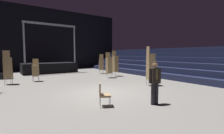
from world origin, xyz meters
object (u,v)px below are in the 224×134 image
(chair_stack_mid_centre, at_px, (115,63))
(stage_riser, at_px, (50,67))
(chair_stack_front_left, at_px, (109,65))
(equipment_road_case, at_px, (6,76))
(chair_stack_mid_right, at_px, (151,66))
(chair_stack_rear_centre, at_px, (36,70))
(loose_chair_near_man, at_px, (103,93))
(chair_stack_mid_left, at_px, (101,64))
(man_with_tie, at_px, (155,80))
(chair_stack_rear_left, at_px, (8,68))

(chair_stack_mid_centre, bearing_deg, stage_riser, -54.49)
(chair_stack_front_left, distance_m, equipment_road_case, 8.62)
(chair_stack_mid_right, height_order, chair_stack_rear_centre, chair_stack_mid_right)
(chair_stack_front_left, height_order, chair_stack_mid_right, chair_stack_mid_right)
(equipment_road_case, xyz_separation_m, loose_chair_near_man, (2.93, -10.60, 0.30))
(stage_riser, xyz_separation_m, chair_stack_mid_left, (4.22, -4.09, 0.39))
(equipment_road_case, distance_m, loose_chair_near_man, 11.00)
(chair_stack_rear_centre, xyz_separation_m, loose_chair_near_man, (1.10, -7.89, -0.33))
(chair_stack_rear_centre, relative_size, loose_chair_near_man, 1.81)
(man_with_tie, xyz_separation_m, chair_stack_front_left, (2.61, 7.28, 0.10))
(chair_stack_mid_right, xyz_separation_m, loose_chair_near_man, (-4.78, -1.83, -0.75))
(chair_stack_mid_right, distance_m, equipment_road_case, 11.72)
(man_with_tie, relative_size, chair_stack_mid_centre, 0.75)
(chair_stack_front_left, distance_m, loose_chair_near_man, 7.73)
(chair_stack_rear_centre, bearing_deg, chair_stack_mid_left, -152.23)
(equipment_road_case, bearing_deg, man_with_tie, -67.57)
(stage_riser, relative_size, loose_chair_near_man, 5.88)
(chair_stack_mid_right, distance_m, chair_stack_rear_left, 9.58)
(man_with_tie, bearing_deg, loose_chair_near_man, -14.51)
(chair_stack_rear_centre, bearing_deg, chair_stack_front_left, -179.41)
(stage_riser, distance_m, chair_stack_mid_right, 11.98)
(equipment_road_case, relative_size, loose_chair_near_man, 0.95)
(man_with_tie, relative_size, chair_stack_rear_centre, 1.04)
(stage_riser, height_order, chair_stack_rear_centre, stage_riser)
(stage_riser, distance_m, chair_stack_rear_centre, 5.85)
(equipment_road_case, bearing_deg, chair_stack_mid_right, -48.69)
(chair_stack_mid_centre, height_order, chair_stack_rear_centre, chair_stack_mid_centre)
(chair_stack_front_left, bearing_deg, chair_stack_mid_left, -100.57)
(chair_stack_mid_right, bearing_deg, man_with_tie, -21.61)
(chair_stack_rear_left, xyz_separation_m, chair_stack_rear_centre, (1.76, 0.29, -0.29))
(chair_stack_rear_left, relative_size, chair_stack_rear_centre, 1.35)
(chair_stack_front_left, xyz_separation_m, chair_stack_mid_centre, (1.06, 0.50, 0.08))
(loose_chair_near_man, bearing_deg, stage_riser, -157.98)
(chair_stack_mid_left, xyz_separation_m, chair_stack_rear_left, (-8.31, -1.56, 0.13))
(loose_chair_near_man, bearing_deg, equipment_road_case, -137.28)
(loose_chair_near_man, bearing_deg, chair_stack_rear_centre, -144.75)
(loose_chair_near_man, bearing_deg, chair_stack_mid_left, 176.57)
(man_with_tie, relative_size, chair_stack_front_left, 0.80)
(chair_stack_mid_left, xyz_separation_m, chair_stack_rear_centre, (-6.55, -1.27, -0.17))
(man_with_tie, distance_m, loose_chair_near_man, 2.17)
(stage_riser, height_order, chair_stack_mid_left, stage_riser)
(man_with_tie, height_order, chair_stack_rear_centre, man_with_tie)
(chair_stack_front_left, bearing_deg, loose_chair_near_man, 62.37)
(chair_stack_mid_centre, distance_m, equipment_road_case, 9.34)
(chair_stack_front_left, bearing_deg, chair_stack_mid_centre, -146.71)
(chair_stack_mid_left, bearing_deg, man_with_tie, -83.24)
(stage_riser, bearing_deg, equipment_road_case, -147.42)
(man_with_tie, relative_size, chair_stack_mid_right, 0.70)
(chair_stack_front_left, height_order, chair_stack_rear_centre, chair_stack_front_left)
(stage_riser, distance_m, loose_chair_near_man, 13.31)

